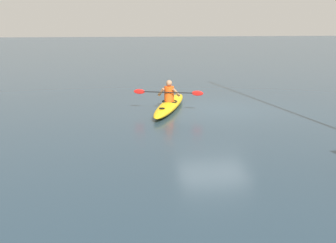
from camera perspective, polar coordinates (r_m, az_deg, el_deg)
ground_plane at (r=15.44m, az=6.16°, el=1.63°), size 160.00×160.00×0.00m
kayak at (r=15.30m, az=0.22°, el=2.20°), size 2.09×4.49×0.31m
kayaker at (r=15.08m, az=0.13°, el=3.86°), size 2.31×0.86×0.74m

